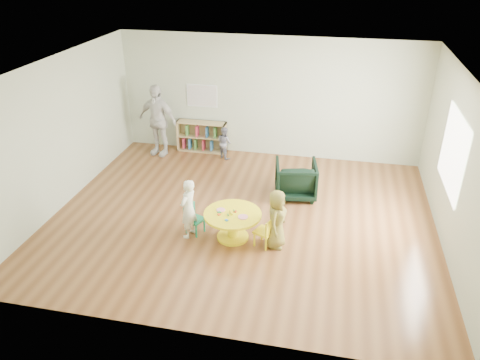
{
  "coord_description": "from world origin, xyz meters",
  "views": [
    {
      "loc": [
        1.52,
        -7.34,
        4.61
      ],
      "look_at": [
        0.02,
        -0.3,
        0.92
      ],
      "focal_mm": 35.0,
      "sensor_mm": 36.0,
      "label": 1
    }
  ],
  "objects_px": {
    "child_right": "(277,219)",
    "activity_table": "(233,221)",
    "child_left": "(188,209)",
    "kid_chair_left": "(193,218)",
    "armchair": "(296,179)",
    "toddler": "(224,143)",
    "kid_chair_right": "(266,231)",
    "bookshelf": "(202,136)",
    "adult_caretaker": "(157,120)"
  },
  "relations": [
    {
      "from": "child_right",
      "to": "activity_table",
      "type": "bearing_deg",
      "value": 91.62
    },
    {
      "from": "child_left",
      "to": "child_right",
      "type": "height_order",
      "value": "child_left"
    },
    {
      "from": "kid_chair_left",
      "to": "armchair",
      "type": "relative_size",
      "value": 0.64
    },
    {
      "from": "activity_table",
      "to": "toddler",
      "type": "distance_m",
      "value": 3.41
    },
    {
      "from": "child_right",
      "to": "kid_chair_right",
      "type": "bearing_deg",
      "value": 112.15
    },
    {
      "from": "kid_chair_left",
      "to": "armchair",
      "type": "bearing_deg",
      "value": 159.01
    },
    {
      "from": "bookshelf",
      "to": "armchair",
      "type": "bearing_deg",
      "value": -36.5
    },
    {
      "from": "armchair",
      "to": "child_left",
      "type": "bearing_deg",
      "value": 38.25
    },
    {
      "from": "child_right",
      "to": "toddler",
      "type": "relative_size",
      "value": 1.36
    },
    {
      "from": "armchair",
      "to": "toddler",
      "type": "bearing_deg",
      "value": -49.33
    },
    {
      "from": "kid_chair_left",
      "to": "bookshelf",
      "type": "xyz_separation_m",
      "value": [
        -0.87,
        3.53,
        0.08
      ]
    },
    {
      "from": "armchair",
      "to": "child_left",
      "type": "distance_m",
      "value": 2.47
    },
    {
      "from": "armchair",
      "to": "kid_chair_right",
      "type": "bearing_deg",
      "value": 71.3
    },
    {
      "from": "bookshelf",
      "to": "child_right",
      "type": "bearing_deg",
      "value": -57.21
    },
    {
      "from": "kid_chair_right",
      "to": "adult_caretaker",
      "type": "distance_m",
      "value": 4.59
    },
    {
      "from": "kid_chair_left",
      "to": "kid_chair_right",
      "type": "relative_size",
      "value": 0.98
    },
    {
      "from": "child_right",
      "to": "adult_caretaker",
      "type": "distance_m",
      "value": 4.65
    },
    {
      "from": "kid_chair_left",
      "to": "bookshelf",
      "type": "height_order",
      "value": "bookshelf"
    },
    {
      "from": "kid_chair_right",
      "to": "adult_caretaker",
      "type": "bearing_deg",
      "value": 67.24
    },
    {
      "from": "kid_chair_right",
      "to": "adult_caretaker",
      "type": "xyz_separation_m",
      "value": [
        -3.14,
        3.3,
        0.57
      ]
    },
    {
      "from": "kid_chair_right",
      "to": "toddler",
      "type": "height_order",
      "value": "toddler"
    },
    {
      "from": "toddler",
      "to": "adult_caretaker",
      "type": "xyz_separation_m",
      "value": [
        -1.6,
        -0.09,
        0.47
      ]
    },
    {
      "from": "toddler",
      "to": "kid_chair_left",
      "type": "bearing_deg",
      "value": 131.94
    },
    {
      "from": "bookshelf",
      "to": "child_right",
      "type": "xyz_separation_m",
      "value": [
        2.35,
        -3.65,
        0.15
      ]
    },
    {
      "from": "kid_chair_left",
      "to": "child_right",
      "type": "relative_size",
      "value": 0.51
    },
    {
      "from": "bookshelf",
      "to": "armchair",
      "type": "xyz_separation_m",
      "value": [
        2.49,
        -1.84,
        0.01
      ]
    },
    {
      "from": "kid_chair_right",
      "to": "child_left",
      "type": "distance_m",
      "value": 1.38
    },
    {
      "from": "child_left",
      "to": "toddler",
      "type": "bearing_deg",
      "value": -161.03
    },
    {
      "from": "kid_chair_left",
      "to": "bookshelf",
      "type": "relative_size",
      "value": 0.44
    },
    {
      "from": "child_right",
      "to": "adult_caretaker",
      "type": "relative_size",
      "value": 0.61
    },
    {
      "from": "bookshelf",
      "to": "armchair",
      "type": "height_order",
      "value": "bookshelf"
    },
    {
      "from": "child_left",
      "to": "toddler",
      "type": "xyz_separation_m",
      "value": [
        -0.19,
        3.36,
        -0.16
      ]
    },
    {
      "from": "bookshelf",
      "to": "kid_chair_right",
      "type": "bearing_deg",
      "value": -59.34
    },
    {
      "from": "bookshelf",
      "to": "child_left",
      "type": "bearing_deg",
      "value": -77.14
    },
    {
      "from": "kid_chair_left",
      "to": "bookshelf",
      "type": "distance_m",
      "value": 3.64
    },
    {
      "from": "adult_caretaker",
      "to": "bookshelf",
      "type": "bearing_deg",
      "value": 36.05
    },
    {
      "from": "activity_table",
      "to": "kid_chair_right",
      "type": "relative_size",
      "value": 1.84
    },
    {
      "from": "bookshelf",
      "to": "child_left",
      "type": "distance_m",
      "value": 3.76
    },
    {
      "from": "bookshelf",
      "to": "adult_caretaker",
      "type": "relative_size",
      "value": 0.7
    },
    {
      "from": "kid_chair_right",
      "to": "toddler",
      "type": "relative_size",
      "value": 0.7
    },
    {
      "from": "kid_chair_right",
      "to": "child_right",
      "type": "relative_size",
      "value": 0.52
    },
    {
      "from": "activity_table",
      "to": "bookshelf",
      "type": "height_order",
      "value": "bookshelf"
    },
    {
      "from": "child_right",
      "to": "adult_caretaker",
      "type": "xyz_separation_m",
      "value": [
        -3.3,
        3.25,
        0.33
      ]
    },
    {
      "from": "bookshelf",
      "to": "adult_caretaker",
      "type": "xyz_separation_m",
      "value": [
        -0.95,
        -0.4,
        0.49
      ]
    },
    {
      "from": "toddler",
      "to": "adult_caretaker",
      "type": "distance_m",
      "value": 1.67
    },
    {
      "from": "child_left",
      "to": "adult_caretaker",
      "type": "relative_size",
      "value": 0.63
    },
    {
      "from": "activity_table",
      "to": "toddler",
      "type": "xyz_separation_m",
      "value": [
        -0.94,
        3.27,
        0.04
      ]
    },
    {
      "from": "kid_chair_left",
      "to": "toddler",
      "type": "height_order",
      "value": "toddler"
    },
    {
      "from": "activity_table",
      "to": "kid_chair_left",
      "type": "distance_m",
      "value": 0.72
    },
    {
      "from": "kid_chair_right",
      "to": "toddler",
      "type": "bearing_deg",
      "value": 48.13
    }
  ]
}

